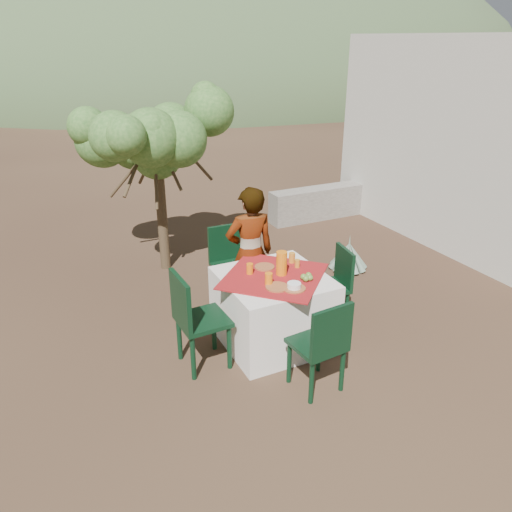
{
  "coord_description": "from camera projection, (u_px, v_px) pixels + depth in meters",
  "views": [
    {
      "loc": [
        -1.45,
        -3.67,
        2.94
      ],
      "look_at": [
        0.67,
        0.68,
        0.82
      ],
      "focal_mm": 35.0,
      "sensor_mm": 36.0,
      "label": 1
    }
  ],
  "objects": [
    {
      "name": "juice_pitcher",
      "position": [
        282.0,
        263.0,
        4.96
      ],
      "size": [
        0.11,
        0.11,
        0.24
      ],
      "primitive_type": "cylinder",
      "color": "orange",
      "rests_on": "table"
    },
    {
      "name": "bowl_plate",
      "position": [
        294.0,
        288.0,
        4.72
      ],
      "size": [
        0.22,
        0.22,
        0.01
      ],
      "primitive_type": "cylinder",
      "color": "brown",
      "rests_on": "table"
    },
    {
      "name": "napkin_holder",
      "position": [
        282.0,
        263.0,
        5.15
      ],
      "size": [
        0.07,
        0.05,
        0.09
      ],
      "primitive_type": "cube",
      "rotation": [
        0.0,
        0.0,
        0.17
      ],
      "color": "white",
      "rests_on": "table"
    },
    {
      "name": "chair_right",
      "position": [
        335.0,
        282.0,
        5.48
      ],
      "size": [
        0.45,
        0.45,
        0.86
      ],
      "rotation": [
        0.0,
        0.0,
        4.56
      ],
      "color": "black",
      "rests_on": "ground"
    },
    {
      "name": "chair_left",
      "position": [
        194.0,
        317.0,
        4.66
      ],
      "size": [
        0.47,
        0.47,
        0.99
      ],
      "rotation": [
        0.0,
        0.0,
        1.61
      ],
      "color": "black",
      "rests_on": "ground"
    },
    {
      "name": "white_bowl",
      "position": [
        294.0,
        285.0,
        4.7
      ],
      "size": [
        0.13,
        0.13,
        0.05
      ],
      "primitive_type": "cylinder",
      "color": "white",
      "rests_on": "bowl_plate"
    },
    {
      "name": "shrub_tree",
      "position": [
        160.0,
        146.0,
        6.37
      ],
      "size": [
        1.8,
        1.77,
        2.12
      ],
      "color": "#4C3A26",
      "rests_on": "ground"
    },
    {
      "name": "jar_left",
      "position": [
        297.0,
        263.0,
        5.15
      ],
      "size": [
        0.05,
        0.05,
        0.08
      ],
      "primitive_type": "cylinder",
      "color": "orange",
      "rests_on": "table"
    },
    {
      "name": "plate_near",
      "position": [
        277.0,
        287.0,
        4.74
      ],
      "size": [
        0.22,
        0.22,
        0.01
      ],
      "primitive_type": "cylinder",
      "color": "brown",
      "rests_on": "table"
    },
    {
      "name": "hill_near_right",
      "position": [
        190.0,
        78.0,
        39.24
      ],
      "size": [
        48.0,
        48.0,
        20.0
      ],
      "primitive_type": "ellipsoid",
      "color": "#33512D",
      "rests_on": "ground"
    },
    {
      "name": "plate_far",
      "position": [
        265.0,
        267.0,
        5.15
      ],
      "size": [
        0.21,
        0.21,
        0.01
      ],
      "primitive_type": "cylinder",
      "color": "brown",
      "rests_on": "table"
    },
    {
      "name": "stone_wall",
      "position": [
        337.0,
        200.0,
        8.92
      ],
      "size": [
        2.6,
        0.35,
        0.55
      ],
      "primitive_type": "cube",
      "color": "gray",
      "rests_on": "ground"
    },
    {
      "name": "table",
      "position": [
        273.0,
        309.0,
        5.13
      ],
      "size": [
        1.3,
        1.3,
        0.76
      ],
      "color": "white",
      "rests_on": "ground"
    },
    {
      "name": "jar_right",
      "position": [
        292.0,
        258.0,
        5.25
      ],
      "size": [
        0.07,
        0.07,
        0.11
      ],
      "primitive_type": "cylinder",
      "color": "orange",
      "rests_on": "table"
    },
    {
      "name": "glass_near",
      "position": [
        269.0,
        279.0,
        4.78
      ],
      "size": [
        0.07,
        0.07,
        0.12
      ],
      "primitive_type": "cylinder",
      "color": "orange",
      "rests_on": "table"
    },
    {
      "name": "ground",
      "position": [
        225.0,
        372.0,
        4.79
      ],
      "size": [
        160.0,
        160.0,
        0.0
      ],
      "primitive_type": "plane",
      "color": "#321E17",
      "rests_on": "ground"
    },
    {
      "name": "chair_far",
      "position": [
        229.0,
        260.0,
        5.96
      ],
      "size": [
        0.43,
        0.43,
        0.91
      ],
      "rotation": [
        0.0,
        0.0,
        -0.01
      ],
      "color": "black",
      "rests_on": "ground"
    },
    {
      "name": "chair_near",
      "position": [
        322.0,
        343.0,
        4.33
      ],
      "size": [
        0.46,
        0.46,
        0.91
      ],
      "rotation": [
        0.0,
        0.0,
        3.23
      ],
      "color": "black",
      "rests_on": "ground"
    },
    {
      "name": "glass_far",
      "position": [
        250.0,
        269.0,
        5.0
      ],
      "size": [
        0.07,
        0.07,
        0.11
      ],
      "primitive_type": "cylinder",
      "color": "orange",
      "rests_on": "table"
    },
    {
      "name": "guesthouse",
      "position": [
        505.0,
        137.0,
        7.9
      ],
      "size": [
        3.2,
        4.2,
        3.0
      ],
      "primitive_type": "cube",
      "color": "beige",
      "rests_on": "ground"
    },
    {
      "name": "hill_far_right",
      "position": [
        301.0,
        67.0,
        53.87
      ],
      "size": [
        36.0,
        36.0,
        14.0
      ],
      "primitive_type": "ellipsoid",
      "color": "slate",
      "rests_on": "ground"
    },
    {
      "name": "agave",
      "position": [
        348.0,
        256.0,
        6.84
      ],
      "size": [
        0.53,
        0.53,
        0.56
      ],
      "rotation": [
        0.0,
        0.0,
        0.2
      ],
      "color": "slate",
      "rests_on": "ground"
    },
    {
      "name": "fruit_cluster",
      "position": [
        307.0,
        277.0,
        4.88
      ],
      "size": [
        0.13,
        0.12,
        0.06
      ],
      "color": "olive",
      "rests_on": "table"
    },
    {
      "name": "person",
      "position": [
        250.0,
        253.0,
        5.51
      ],
      "size": [
        0.59,
        0.42,
        1.51
      ],
      "primitive_type": "imported",
      "rotation": [
        0.0,
        0.0,
        3.04
      ],
      "color": "#8C6651",
      "rests_on": "ground"
    }
  ]
}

